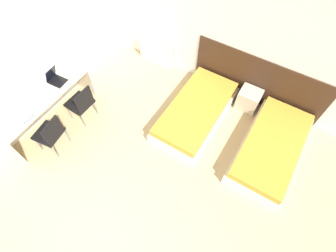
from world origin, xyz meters
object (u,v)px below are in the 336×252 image
(bed_near_window, at_px, (196,112))
(chair_near_laptop, at_px, (81,102))
(bed_near_door, at_px, (271,148))
(chair_near_notebook, at_px, (50,133))
(laptop, at_px, (55,79))
(nightstand, at_px, (249,99))

(bed_near_window, height_order, chair_near_laptop, chair_near_laptop)
(bed_near_door, relative_size, chair_near_laptop, 2.31)
(chair_near_laptop, bearing_deg, chair_near_notebook, -88.42)
(chair_near_laptop, height_order, laptop, laptop)
(bed_near_door, height_order, chair_near_laptop, chair_near_laptop)
(nightstand, height_order, chair_near_notebook, chair_near_notebook)
(chair_near_notebook, relative_size, laptop, 2.62)
(bed_near_window, bearing_deg, chair_near_notebook, -133.77)
(bed_near_door, height_order, laptop, laptop)
(chair_near_notebook, bearing_deg, chair_near_laptop, 82.35)
(nightstand, relative_size, chair_near_notebook, 0.53)
(bed_near_window, height_order, laptop, laptop)
(chair_near_notebook, bearing_deg, laptop, 114.94)
(chair_near_notebook, bearing_deg, bed_near_window, 38.62)
(chair_near_laptop, distance_m, chair_near_notebook, 0.78)
(nightstand, bearing_deg, chair_near_laptop, -143.43)
(chair_near_laptop, distance_m, laptop, 0.61)
(bed_near_door, bearing_deg, chair_near_notebook, -150.26)
(bed_near_window, relative_size, chair_near_notebook, 2.31)
(bed_near_window, relative_size, bed_near_door, 1.00)
(nightstand, relative_size, laptop, 1.38)
(bed_near_window, xyz_separation_m, chair_near_notebook, (-1.83, -1.91, 0.29))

